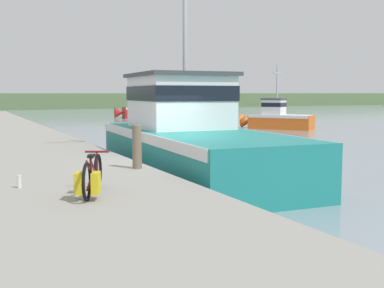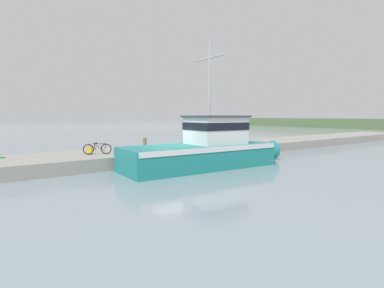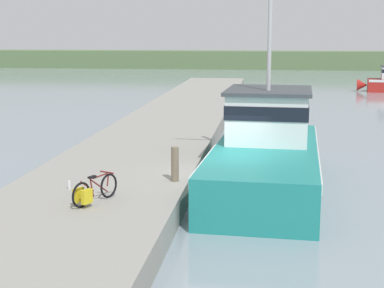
% 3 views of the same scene
% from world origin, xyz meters
% --- Properties ---
extents(ground_plane, '(320.00, 320.00, 0.00)m').
position_xyz_m(ground_plane, '(0.00, 0.00, 0.00)').
color(ground_plane, '#84939E').
extents(dock_pier, '(5.17, 80.00, 0.77)m').
position_xyz_m(dock_pier, '(-3.68, 0.00, 0.38)').
color(dock_pier, gray).
rests_on(dock_pier, ground_plane).
extents(far_shoreline, '(180.00, 5.00, 2.56)m').
position_xyz_m(far_shoreline, '(30.00, 68.57, 1.28)').
color(far_shoreline, '#567047').
rests_on(far_shoreline, ground_plane).
extents(fishing_boat_main, '(3.94, 11.52, 7.90)m').
position_xyz_m(fishing_boat_main, '(1.20, 2.00, 1.21)').
color(fishing_boat_main, teal).
rests_on(fishing_boat_main, ground_plane).
extents(boat_white_moored, '(6.15, 2.57, 4.29)m').
position_xyz_m(boat_white_moored, '(12.26, 35.85, 0.87)').
color(boat_white_moored, '#AD231E').
rests_on(boat_white_moored, ground_plane).
extents(boat_red_outer, '(4.19, 5.08, 4.59)m').
position_xyz_m(boat_red_outer, '(15.46, 16.87, 0.83)').
color(boat_red_outer, orange).
rests_on(boat_red_outer, ground_plane).
extents(bicycle_touring, '(0.86, 1.61, 0.73)m').
position_xyz_m(bicycle_touring, '(-3.27, -3.51, 1.10)').
color(bicycle_touring, black).
rests_on(bicycle_touring, dock_pier).
extents(mooring_post, '(0.22, 0.22, 1.04)m').
position_xyz_m(mooring_post, '(-1.50, -0.89, 1.29)').
color(mooring_post, '#756651').
rests_on(mooring_post, dock_pier).
extents(water_bottle_by_bike, '(0.08, 0.08, 0.25)m').
position_xyz_m(water_bottle_by_bike, '(-4.32, -2.17, 0.89)').
color(water_bottle_by_bike, silver).
rests_on(water_bottle_by_bike, dock_pier).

